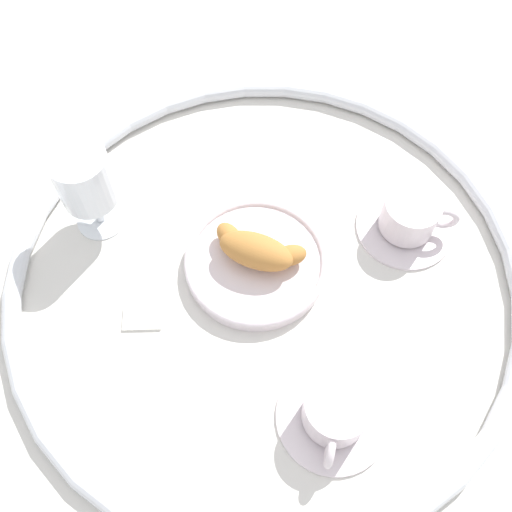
# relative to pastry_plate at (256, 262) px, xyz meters

# --- Properties ---
(ground_plane) EXTENTS (2.20, 2.20, 0.00)m
(ground_plane) POSITION_rel_pastry_plate_xyz_m (0.02, -0.02, -0.01)
(ground_plane) COLOR silver
(table_chrome_rim) EXTENTS (0.69, 0.69, 0.02)m
(table_chrome_rim) POSITION_rel_pastry_plate_xyz_m (0.02, -0.02, -0.00)
(table_chrome_rim) COLOR silver
(table_chrome_rim) RESTS_ON ground_plane
(pastry_plate) EXTENTS (0.19, 0.19, 0.02)m
(pastry_plate) POSITION_rel_pastry_plate_xyz_m (0.00, 0.00, 0.00)
(pastry_plate) COLOR silver
(pastry_plate) RESTS_ON ground_plane
(croissant_large) EXTENTS (0.13, 0.08, 0.04)m
(croissant_large) POSITION_rel_pastry_plate_xyz_m (0.00, 0.00, 0.03)
(croissant_large) COLOR #BC7A38
(croissant_large) RESTS_ON pastry_plate
(coffee_cup_near) EXTENTS (0.14, 0.14, 0.06)m
(coffee_cup_near) POSITION_rel_pastry_plate_xyz_m (0.20, 0.08, 0.01)
(coffee_cup_near) COLOR silver
(coffee_cup_near) RESTS_ON ground_plane
(coffee_cup_far) EXTENTS (0.14, 0.14, 0.06)m
(coffee_cup_far) POSITION_rel_pastry_plate_xyz_m (0.11, -0.19, 0.01)
(coffee_cup_far) COLOR silver
(coffee_cup_far) RESTS_ON ground_plane
(juice_glass_left) EXTENTS (0.08, 0.08, 0.14)m
(juice_glass_left) POSITION_rel_pastry_plate_xyz_m (-0.23, 0.05, 0.08)
(juice_glass_left) COLOR white
(juice_glass_left) RESTS_ON ground_plane
(sugar_packet) EXTENTS (0.05, 0.04, 0.01)m
(sugar_packet) POSITION_rel_pastry_plate_xyz_m (-0.14, -0.09, -0.01)
(sugar_packet) COLOR white
(sugar_packet) RESTS_ON ground_plane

